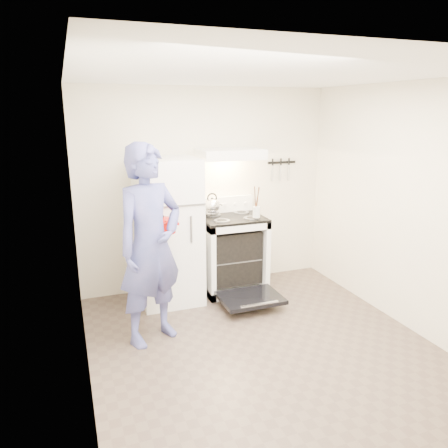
{
  "coord_description": "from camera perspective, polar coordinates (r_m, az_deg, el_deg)",
  "views": [
    {
      "loc": [
        -1.66,
        -3.37,
        2.22
      ],
      "look_at": [
        -0.05,
        1.0,
        1.0
      ],
      "focal_mm": 35.0,
      "sensor_mm": 36.0,
      "label": 1
    }
  ],
  "objects": [
    {
      "name": "cooktop",
      "position": [
        5.35,
        1.06,
        0.79
      ],
      "size": [
        0.76,
        0.65,
        0.03
      ],
      "primitive_type": "cube",
      "color": "black",
      "rests_on": "stove_body"
    },
    {
      "name": "floor",
      "position": [
        4.36,
        5.36,
        -15.98
      ],
      "size": [
        3.6,
        3.6,
        0.0
      ],
      "primitive_type": "plane",
      "color": "brown",
      "rests_on": "ground"
    },
    {
      "name": "range_hood",
      "position": [
        5.29,
        0.8,
        9.15
      ],
      "size": [
        0.76,
        0.5,
        0.12
      ],
      "primitive_type": "cube",
      "color": "white",
      "rests_on": "back_wall"
    },
    {
      "name": "backsplash",
      "position": [
        5.59,
        0.01,
        2.6
      ],
      "size": [
        0.76,
        0.07,
        0.2
      ],
      "primitive_type": "cube",
      "color": "white",
      "rests_on": "cooktop"
    },
    {
      "name": "refrigerator",
      "position": [
        5.12,
        -7.32,
        -0.95
      ],
      "size": [
        0.7,
        0.7,
        1.7
      ],
      "primitive_type": "cube",
      "color": "white",
      "rests_on": "floor"
    },
    {
      "name": "oven_door",
      "position": [
        5.1,
        3.47,
        -9.6
      ],
      "size": [
        0.7,
        0.54,
        0.04
      ],
      "primitive_type": "cube",
      "color": "black",
      "rests_on": "floor"
    },
    {
      "name": "oven_rack",
      "position": [
        5.49,
        1.03,
        -4.22
      ],
      "size": [
        0.6,
        0.52,
        0.01
      ],
      "primitive_type": "cube",
      "color": "slate",
      "rests_on": "stove_body"
    },
    {
      "name": "tea_kettle",
      "position": [
        5.36,
        -1.57,
        2.55
      ],
      "size": [
        0.23,
        0.19,
        0.29
      ],
      "primitive_type": null,
      "color": "silver",
      "rests_on": "cooktop"
    },
    {
      "name": "stove_body",
      "position": [
        5.49,
        1.04,
        -4.03
      ],
      "size": [
        0.76,
        0.65,
        0.92
      ],
      "primitive_type": "cube",
      "color": "white",
      "rests_on": "floor"
    },
    {
      "name": "utensil_jar",
      "position": [
        5.2,
        4.25,
        1.59
      ],
      "size": [
        0.11,
        0.11,
        0.13
      ],
      "primitive_type": "cylinder",
      "rotation": [
        0.0,
        0.0,
        0.22
      ],
      "color": "silver",
      "rests_on": "cooktop"
    },
    {
      "name": "dutch_oven",
      "position": [
        4.49,
        -8.02,
        -0.34
      ],
      "size": [
        0.33,
        0.26,
        0.22
      ],
      "primitive_type": null,
      "color": "#C30602",
      "rests_on": "person"
    },
    {
      "name": "pizza_stone",
      "position": [
        5.4,
        0.98,
        -4.42
      ],
      "size": [
        0.3,
        0.3,
        0.02
      ],
      "primitive_type": "cylinder",
      "color": "#856148",
      "rests_on": "oven_rack"
    },
    {
      "name": "knife_strip",
      "position": [
        5.86,
        7.54,
        7.99
      ],
      "size": [
        0.4,
        0.02,
        0.03
      ],
      "primitive_type": "cube",
      "color": "black",
      "rests_on": "back_wall"
    },
    {
      "name": "back_wall",
      "position": [
        5.51,
        -2.39,
        4.54
      ],
      "size": [
        3.2,
        0.02,
        2.5
      ],
      "primitive_type": "cube",
      "color": "#EBE3C4",
      "rests_on": "ground"
    },
    {
      "name": "person",
      "position": [
        4.2,
        -9.6,
        -2.81
      ],
      "size": [
        0.84,
        0.72,
        1.94
      ],
      "primitive_type": "imported",
      "rotation": [
        0.0,
        0.0,
        0.45
      ],
      "color": "navy",
      "rests_on": "floor"
    }
  ]
}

